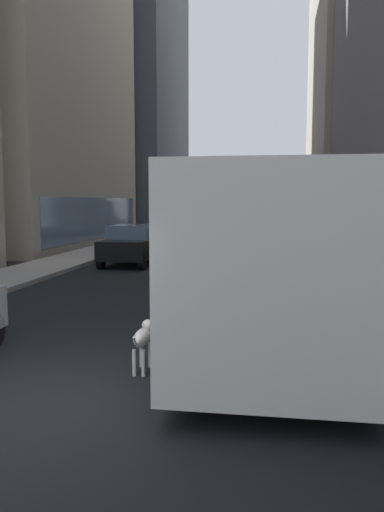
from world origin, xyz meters
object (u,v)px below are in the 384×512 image
(pedestrian_with_handbag, at_px, (383,274))
(dalmatian_dog, at_px, (143,338))
(car_grey_wagon, at_px, (239,236))
(car_blue_hatchback, at_px, (253,221))
(box_truck, at_px, (197,213))
(car_black_suv, at_px, (134,244))
(car_red_coupe, at_px, (228,220))
(transit_bus, at_px, (270,239))
(car_yellow_taxi, at_px, (194,235))

(pedestrian_with_handbag, bearing_deg, dalmatian_dog, -137.14)
(car_grey_wagon, bearing_deg, car_blue_hatchback, 90.00)
(box_truck, relative_size, dalmatian_dog, 7.79)
(car_blue_hatchback, bearing_deg, car_black_suv, -98.87)
(pedestrian_with_handbag, bearing_deg, car_black_suv, 131.83)
(car_red_coupe, distance_m, dalmatian_dog, 40.10)
(transit_bus, relative_size, car_grey_wagon, 2.63)
(transit_bus, relative_size, car_red_coupe, 2.56)
(box_truck, bearing_deg, car_black_suv, -90.00)
(transit_bus, relative_size, dalmatian_dog, 11.98)
(car_red_coupe, bearing_deg, pedestrian_with_handbag, -79.86)
(car_red_coupe, height_order, box_truck, box_truck)
(box_truck, bearing_deg, car_blue_hatchback, 61.87)
(car_grey_wagon, height_order, pedestrian_with_handbag, pedestrian_with_handbag)
(car_red_coupe, relative_size, car_yellow_taxi, 1.01)
(pedestrian_with_handbag, bearing_deg, car_yellow_taxi, 113.30)
(car_blue_hatchback, distance_m, pedestrian_with_handbag, 34.85)
(transit_bus, height_order, car_grey_wagon, transit_bus)
(car_blue_hatchback, height_order, dalmatian_dog, car_blue_hatchback)
(transit_bus, height_order, dalmatian_dog, transit_bus)
(car_grey_wagon, relative_size, dalmatian_dog, 4.55)
(transit_bus, height_order, pedestrian_with_handbag, transit_bus)
(car_grey_wagon, xyz_separation_m, dalmatian_dog, (-0.30, -18.53, -0.31))
(car_yellow_taxi, distance_m, car_grey_wagon, 2.44)
(car_black_suv, relative_size, box_truck, 0.63)
(car_grey_wagon, relative_size, box_truck, 0.58)
(transit_bus, relative_size, car_blue_hatchback, 2.42)
(car_red_coupe, bearing_deg, transit_bus, -83.73)
(car_yellow_taxi, xyz_separation_m, box_truck, (-1.60, 12.17, 0.84))
(transit_bus, bearing_deg, car_black_suv, 120.91)
(car_red_coupe, relative_size, box_truck, 0.60)
(car_red_coupe, distance_m, car_yellow_taxi, 21.06)
(car_black_suv, distance_m, pedestrian_with_handbag, 12.06)
(car_grey_wagon, bearing_deg, dalmatian_dog, -90.92)
(transit_bus, distance_m, car_grey_wagon, 14.99)
(transit_bus, distance_m, pedestrian_with_handbag, 2.58)
(car_blue_hatchback, xyz_separation_m, car_yellow_taxi, (-2.40, -19.66, -0.00))
(car_yellow_taxi, relative_size, dalmatian_dog, 4.64)
(car_black_suv, distance_m, dalmatian_dog, 13.53)
(transit_bus, distance_m, box_truck, 28.06)
(car_black_suv, height_order, pedestrian_with_handbag, pedestrian_with_handbag)
(box_truck, distance_m, pedestrian_with_handbag, 28.30)
(car_yellow_taxi, bearing_deg, car_blue_hatchback, 83.04)
(transit_bus, bearing_deg, car_blue_hatchback, 92.62)
(car_black_suv, bearing_deg, box_truck, 90.00)
(car_blue_hatchback, xyz_separation_m, car_red_coupe, (-2.40, 1.40, -0.00))
(car_red_coupe, distance_m, pedestrian_with_handbag, 36.59)
(car_black_suv, bearing_deg, car_grey_wagon, 54.10)
(car_black_suv, xyz_separation_m, box_truck, (-0.00, 18.15, 0.84))
(car_grey_wagon, xyz_separation_m, car_black_suv, (-4.00, -5.52, 0.00))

